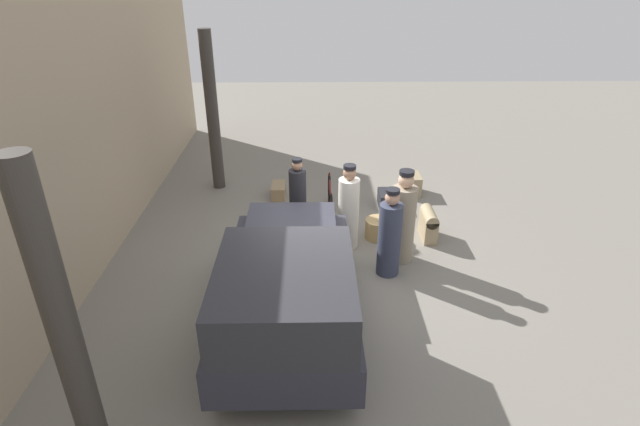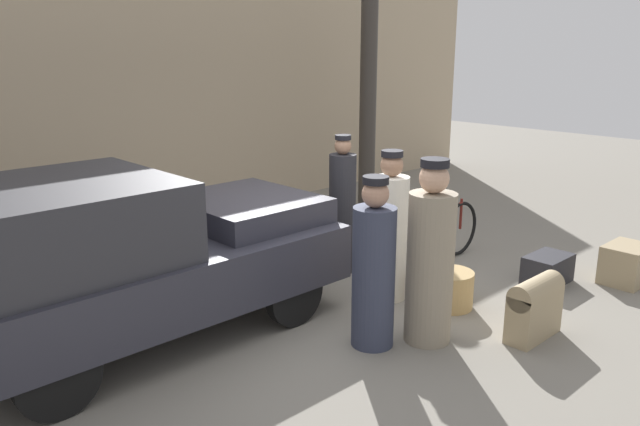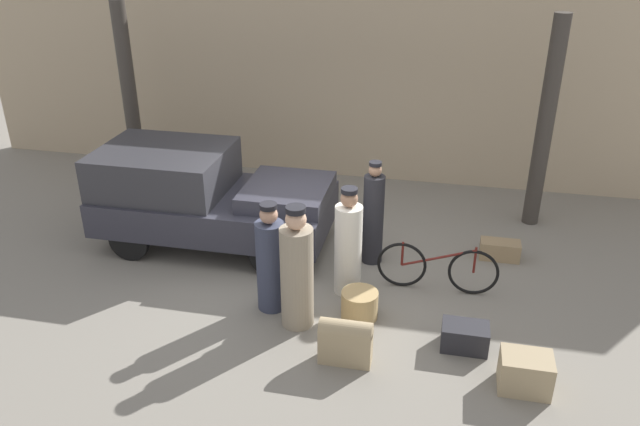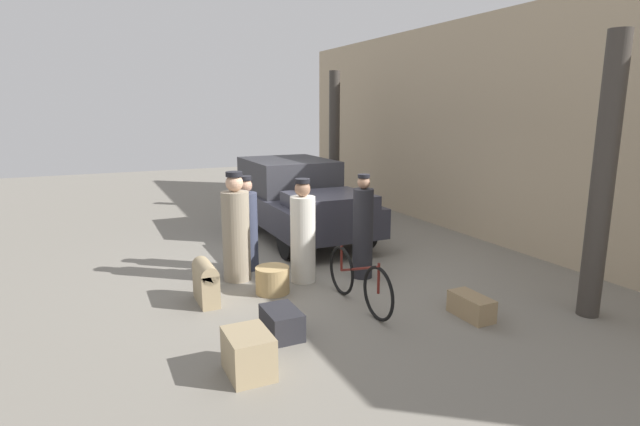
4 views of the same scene
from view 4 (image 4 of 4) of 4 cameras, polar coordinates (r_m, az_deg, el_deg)
ground_plane at (r=8.72m, az=-1.76°, el=-5.99°), size 30.00×30.00×0.00m
station_building_facade at (r=10.59m, az=19.12°, el=8.95°), size 16.00×0.15×4.50m
canopy_pillar_left at (r=13.02m, az=1.64°, el=8.04°), size 0.28×0.28×3.60m
canopy_pillar_right at (r=7.18m, az=29.62°, el=3.31°), size 0.28×0.28×3.60m
truck at (r=10.42m, az=-2.37°, el=1.84°), size 3.73×1.84×1.59m
bicycle at (r=6.90m, az=4.44°, el=-7.70°), size 1.74×0.04×0.76m
wicker_basket at (r=7.45m, az=-5.46°, el=-7.62°), size 0.50×0.50×0.39m
porter_with_bicycle at (r=7.95m, az=4.92°, el=-2.00°), size 0.32×0.32×1.67m
porter_carrying_trunk at (r=8.42m, az=-8.45°, el=-1.66°), size 0.39×0.39×1.59m
conductor_in_dark_uniform at (r=7.92m, az=-9.58°, el=-2.12°), size 0.43×0.43×1.73m
porter_lifting_near_truck at (r=7.75m, az=-1.97°, el=-2.58°), size 0.39×0.39×1.63m
trunk_wicker_pale at (r=6.12m, az=-4.39°, el=-12.38°), size 0.58×0.38×0.33m
trunk_barrel_dark at (r=7.19m, az=-12.91°, el=-7.58°), size 0.64×0.25×0.60m
trunk_umber_medium at (r=6.89m, az=16.89°, el=-10.17°), size 0.62×0.31×0.30m
suitcase_black_upright at (r=5.34m, az=-8.18°, el=-15.61°), size 0.58×0.43×0.45m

